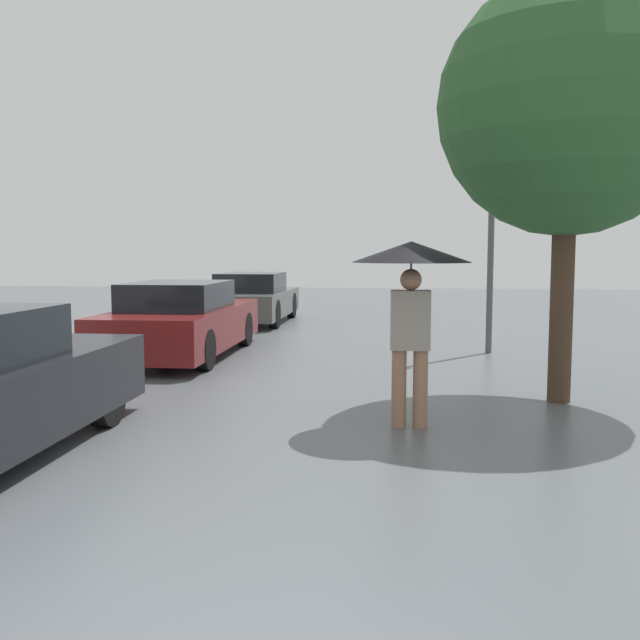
{
  "coord_description": "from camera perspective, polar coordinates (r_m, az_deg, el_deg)",
  "views": [
    {
      "loc": [
        0.29,
        -1.82,
        1.7
      ],
      "look_at": [
        -0.44,
        4.96,
        1.03
      ],
      "focal_mm": 40.0,
      "sensor_mm": 36.0,
      "label": 1
    }
  ],
  "objects": [
    {
      "name": "tree",
      "position": [
        8.46,
        19.24,
        15.8
      ],
      "size": [
        2.82,
        2.82,
        4.66
      ],
      "color": "#473323",
      "rests_on": "ground_plane"
    },
    {
      "name": "street_lamp",
      "position": [
        12.04,
        13.62,
        10.52
      ],
      "size": [
        0.25,
        0.25,
        4.52
      ],
      "color": "#515456",
      "rests_on": "ground_plane"
    },
    {
      "name": "pedestrian",
      "position": [
        6.78,
        7.29,
        3.66
      ],
      "size": [
        1.14,
        1.14,
        1.78
      ],
      "color": "#9E7051",
      "rests_on": "ground_plane"
    },
    {
      "name": "parked_car_farthest",
      "position": [
        16.75,
        -5.42,
        1.69
      ],
      "size": [
        1.63,
        4.02,
        1.17
      ],
      "color": "#4C514C",
      "rests_on": "ground_plane"
    },
    {
      "name": "parked_car_middle",
      "position": [
        11.56,
        -11.02,
        -0.09
      ],
      "size": [
        1.63,
        4.25,
        1.2
      ],
      "color": "maroon",
      "rests_on": "ground_plane"
    }
  ]
}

